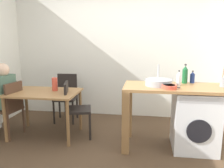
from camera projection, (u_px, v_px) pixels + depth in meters
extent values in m
plane|color=#4C3826|center=(101.00, 154.00, 3.20)|extent=(5.46, 5.46, 0.00)
cube|color=silver|center=(117.00, 50.00, 4.64)|extent=(4.60, 0.10, 2.70)
cube|color=#9E7042|center=(44.00, 93.00, 3.68)|extent=(1.10, 0.76, 0.03)
cylinder|color=brown|center=(5.00, 120.00, 3.51)|extent=(0.05, 0.05, 0.71)
cylinder|color=brown|center=(68.00, 124.00, 3.36)|extent=(0.05, 0.05, 0.71)
cylinder|color=brown|center=(27.00, 107.00, 4.15)|extent=(0.05, 0.05, 0.71)
cylinder|color=brown|center=(80.00, 110.00, 4.00)|extent=(0.05, 0.05, 0.71)
cube|color=#4C3323|center=(6.00, 109.00, 3.73)|extent=(0.46, 0.46, 0.04)
cube|color=#4C3323|center=(14.00, 97.00, 3.63)|extent=(0.09, 0.38, 0.45)
cylinder|color=#4C3323|center=(6.00, 118.00, 3.99)|extent=(0.04, 0.04, 0.45)
cylinder|color=#4C3323|center=(8.00, 128.00, 3.55)|extent=(0.04, 0.04, 0.45)
cylinder|color=#4C3323|center=(24.00, 120.00, 3.89)|extent=(0.04, 0.04, 0.45)
cube|color=black|center=(78.00, 110.00, 3.71)|extent=(0.49, 0.49, 0.04)
cube|color=black|center=(67.00, 96.00, 3.64)|extent=(0.13, 0.38, 0.45)
cylinder|color=black|center=(90.00, 119.00, 3.94)|extent=(0.04, 0.04, 0.45)
cylinder|color=black|center=(90.00, 127.00, 3.59)|extent=(0.04, 0.04, 0.45)
cylinder|color=black|center=(68.00, 119.00, 3.91)|extent=(0.04, 0.04, 0.45)
cylinder|color=black|center=(67.00, 127.00, 3.55)|extent=(0.04, 0.04, 0.45)
cube|color=black|center=(65.00, 98.00, 4.40)|extent=(0.43, 0.43, 0.04)
cube|color=black|center=(67.00, 85.00, 4.53)|extent=(0.38, 0.06, 0.45)
cylinder|color=black|center=(73.00, 113.00, 4.26)|extent=(0.04, 0.04, 0.45)
cylinder|color=black|center=(54.00, 112.00, 4.28)|extent=(0.04, 0.04, 0.45)
cylinder|color=black|center=(77.00, 107.00, 4.61)|extent=(0.04, 0.04, 0.45)
cylinder|color=black|center=(60.00, 107.00, 4.63)|extent=(0.04, 0.04, 0.45)
cylinder|color=#595651|center=(1.00, 104.00, 3.86)|extent=(0.42, 0.20, 0.14)
cube|color=#4C6B56|center=(4.00, 91.00, 3.67)|extent=(0.25, 0.37, 0.52)
cylinder|color=#4C6B56|center=(13.00, 89.00, 3.88)|extent=(0.20, 0.12, 0.31)
sphere|color=beige|center=(2.00, 70.00, 3.60)|extent=(0.21, 0.21, 0.21)
sphere|color=black|center=(0.00, 75.00, 3.64)|extent=(0.12, 0.12, 0.12)
cube|color=#9E7042|center=(177.00, 88.00, 3.23)|extent=(1.50, 0.68, 0.04)
cube|color=olive|center=(126.00, 123.00, 3.14)|extent=(0.10, 0.10, 0.88)
cube|color=olive|center=(129.00, 110.00, 3.70)|extent=(0.10, 0.10, 0.88)
cube|color=silver|center=(194.00, 120.00, 3.29)|extent=(0.60, 0.60, 0.86)
cylinder|color=black|center=(199.00, 131.00, 3.00)|extent=(0.32, 0.02, 0.32)
cube|color=#B2B2B7|center=(201.00, 101.00, 2.92)|extent=(0.54, 0.01, 0.08)
cylinder|color=#9EA0A5|center=(159.00, 82.00, 3.26)|extent=(0.38, 0.38, 0.09)
cylinder|color=#B2B2B7|center=(158.00, 74.00, 3.41)|extent=(0.02, 0.02, 0.28)
cylinder|color=silver|center=(179.00, 80.00, 3.28)|extent=(0.06, 0.06, 0.15)
cone|color=silver|center=(179.00, 73.00, 3.26)|extent=(0.05, 0.05, 0.04)
cylinder|color=#262626|center=(179.00, 71.00, 3.26)|extent=(0.02, 0.02, 0.02)
cylinder|color=#19592D|center=(185.00, 76.00, 3.42)|extent=(0.08, 0.08, 0.21)
cone|color=#19592D|center=(185.00, 67.00, 3.39)|extent=(0.07, 0.07, 0.06)
cylinder|color=#262626|center=(186.00, 65.00, 3.38)|extent=(0.03, 0.03, 0.02)
cylinder|color=navy|center=(192.00, 79.00, 3.44)|extent=(0.07, 0.07, 0.13)
cone|color=navy|center=(193.00, 73.00, 3.43)|extent=(0.06, 0.06, 0.04)
cylinder|color=#262626|center=(193.00, 71.00, 3.42)|extent=(0.03, 0.03, 0.01)
cylinder|color=#D84C38|center=(169.00, 87.00, 3.05)|extent=(0.20, 0.20, 0.05)
cylinder|color=maroon|center=(169.00, 86.00, 3.05)|extent=(0.16, 0.16, 0.03)
cylinder|color=gray|center=(224.00, 82.00, 3.17)|extent=(0.11, 0.11, 0.13)
cylinder|color=#99724C|center=(224.00, 72.00, 3.16)|extent=(0.01, 0.04, 0.18)
cylinder|color=#D84C38|center=(55.00, 84.00, 3.73)|extent=(0.09, 0.09, 0.22)
cube|color=#B2B2B7|center=(175.00, 87.00, 3.14)|extent=(0.15, 0.06, 0.01)
cube|color=#262628|center=(175.00, 87.00, 3.14)|extent=(0.15, 0.06, 0.01)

